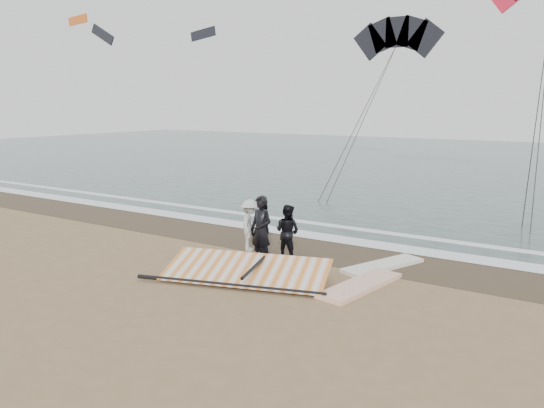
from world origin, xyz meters
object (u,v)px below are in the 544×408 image
at_px(board_white, 360,285).
at_px(board_cream, 383,265).
at_px(sail_rig, 247,271).
at_px(man_main, 261,230).

xyz_separation_m(board_white, board_cream, (-0.13, 1.86, -0.00)).
bearing_deg(sail_rig, board_white, 18.96).
xyz_separation_m(man_main, board_cream, (3.01, 1.57, -0.93)).
distance_m(man_main, sail_rig, 1.51).
relative_size(man_main, board_white, 0.72).
relative_size(man_main, sail_rig, 0.42).
relative_size(board_white, sail_rig, 0.58).
distance_m(board_cream, sail_rig, 3.84).
height_order(board_white, sail_rig, sail_rig).
xyz_separation_m(man_main, board_white, (3.14, -0.29, -0.93)).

